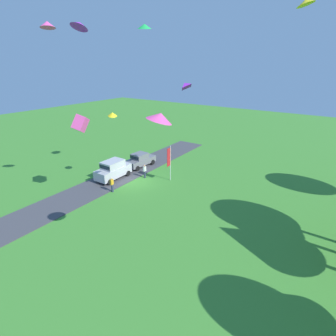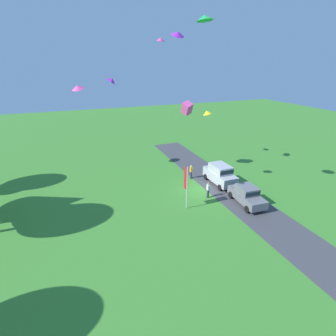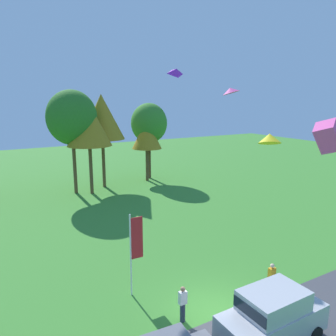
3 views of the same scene
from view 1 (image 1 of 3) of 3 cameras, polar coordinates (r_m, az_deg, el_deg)
The scene contains 15 objects.
ground_plane at distance 31.49m, azimuth -6.96°, elevation -3.03°, with size 120.00×120.00×0.00m, color #3D842D.
pavement_strip at distance 33.27m, azimuth -10.62°, elevation -1.80°, with size 36.00×4.40×0.06m, color #424247.
car_sedan_by_flagpole at distance 35.70m, azimuth -6.07°, elevation 1.87°, with size 4.52×2.20×1.84m.
car_suv_far_end at distance 32.28m, azimuth -11.86°, elevation -0.21°, with size 4.62×2.08×2.28m.
person_watching_sky at distance 32.20m, azimuth -5.10°, elevation -0.67°, with size 0.36×0.24×1.71m.
person_beside_suv at distance 29.21m, azimuth -12.10°, elevation -3.54°, with size 0.36×0.24×1.71m.
flag_banner at distance 30.52m, azimuth 0.28°, elevation 1.89°, with size 0.71×0.08×4.34m.
kite_diamond_over_trees at distance 21.32m, azimuth 3.61°, elevation 17.51°, with size 0.88×0.75×0.38m, color purple.
kite_delta_trailing_tail at distance 28.90m, azimuth -5.15°, elevation 28.36°, with size 1.40×1.40×0.43m, color green.
kite_delta_near_flag at distance 24.64m, azimuth 27.77°, elevation 29.31°, with size 1.29×1.29×0.33m, color yellow.
kite_delta_topmost at distance 14.16m, azimuth -1.77°, elevation 11.03°, with size 1.45×1.45×0.44m, color #EA4C9E.
kite_delta_high_left at distance 21.77m, azimuth -24.78°, elevation 26.52°, with size 1.03×1.03×0.42m, color #EA4C9E.
kite_delta_high_right at distance 24.34m, azimuth -18.71°, elevation 27.43°, with size 1.40×1.40×0.41m, color purple.
kite_delta_low_drifter at distance 28.64m, azimuth -12.01°, elevation 11.40°, with size 0.95×0.95×0.41m, color yellow.
kite_box_mid_center at distance 25.71m, azimuth -18.54°, elevation 9.18°, with size 0.96×0.96×1.35m, color #EA4C9E.
Camera 1 is at (21.16, 19.26, 13.16)m, focal length 28.00 mm.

